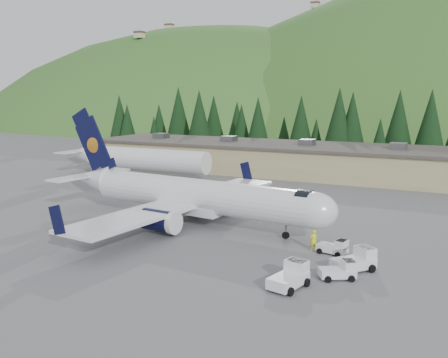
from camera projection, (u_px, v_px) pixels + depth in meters
ground at (199, 224)px, 53.23m from camera, size 600.00×600.00×0.00m
airliner at (191, 196)px, 53.25m from camera, size 33.94×31.89×11.25m
second_airliner at (133, 157)px, 83.06m from camera, size 27.50×11.00×10.05m
baggage_tug_a at (340, 271)px, 37.40m from camera, size 2.96×2.55×1.42m
baggage_tug_b at (335, 247)px, 43.16m from camera, size 2.76×1.95×1.37m
baggage_tug_c at (291, 276)px, 35.79m from camera, size 2.60×3.61×1.77m
terminal_building at (279, 158)px, 88.50m from camera, size 71.00×17.00×6.10m
baggage_tug_d at (357, 260)px, 39.18m from camera, size 3.45×3.66×1.79m
ramp_worker at (313, 240)px, 44.07m from camera, size 0.83×0.79×1.90m
tree_line at (307, 123)px, 107.15m from camera, size 112.51×18.92×14.32m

